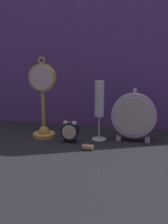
{
  "coord_description": "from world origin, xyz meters",
  "views": [
    {
      "loc": [
        0.24,
        -1.09,
        0.43
      ],
      "look_at": [
        0.0,
        0.08,
        0.13
      ],
      "focal_mm": 50.0,
      "sensor_mm": 36.0,
      "label": 1
    }
  ],
  "objects": [
    {
      "name": "alarm_clock_twin_bell",
      "position": [
        -0.06,
        0.07,
        0.05
      ],
      "size": [
        0.07,
        0.03,
        0.09
      ],
      "color": "black",
      "rests_on": "ground_plane"
    },
    {
      "name": "mantel_clock_silver",
      "position": [
        0.19,
        0.14,
        0.11
      ],
      "size": [
        0.18,
        0.04,
        0.22
      ],
      "color": "silver",
      "rests_on": "ground_plane"
    },
    {
      "name": "wine_cork",
      "position": [
        0.03,
        0.0,
        0.01
      ],
      "size": [
        0.04,
        0.02,
        0.02
      ],
      "primitive_type": "cylinder",
      "rotation": [
        0.0,
        1.57,
        0.0
      ],
      "color": "tan",
      "rests_on": "ground_plane"
    },
    {
      "name": "champagne_flute",
      "position": [
        0.05,
        0.13,
        0.15
      ],
      "size": [
        0.06,
        0.06,
        0.25
      ],
      "color": "silver",
      "rests_on": "ground_plane"
    },
    {
      "name": "ground_plane",
      "position": [
        0.0,
        0.0,
        0.0
      ],
      "size": [
        4.0,
        4.0,
        0.0
      ],
      "primitive_type": "plane",
      "color": "#232328"
    },
    {
      "name": "fabric_backdrop_drape",
      "position": [
        0.0,
        0.33,
        0.4
      ],
      "size": [
        1.63,
        0.01,
        0.8
      ],
      "primitive_type": "cube",
      "color": "#6B478E",
      "rests_on": "ground_plane"
    },
    {
      "name": "pocket_watch_on_stand",
      "position": [
        -0.18,
        0.12,
        0.15
      ],
      "size": [
        0.11,
        0.09,
        0.34
      ],
      "color": "gold",
      "rests_on": "ground_plane"
    }
  ]
}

